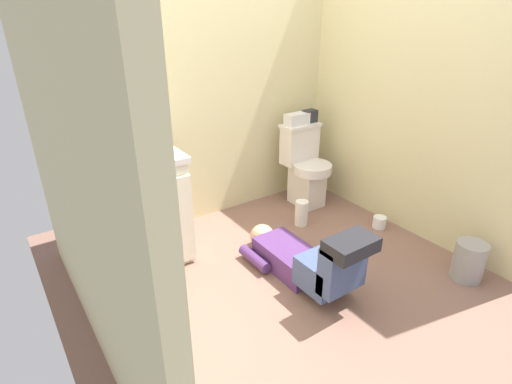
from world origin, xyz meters
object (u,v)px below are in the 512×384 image
(vanity_cabinet, at_px, (141,208))
(faucet, at_px, (125,142))
(tissue_box, at_px, (297,119))
(toiletry_bag, at_px, (310,116))
(bottle_green, at_px, (111,144))
(bottle_white, at_px, (120,138))
(toilet, at_px, (305,166))
(paper_towel_roll, at_px, (301,213))
(bottle_blue, at_px, (135,141))
(toilet_paper_roll, at_px, (379,222))
(person_plumber, at_px, (306,259))
(soap_dispenser, at_px, (97,146))
(trash_can, at_px, (469,261))
(bottle_clear, at_px, (142,137))

(vanity_cabinet, relative_size, faucet, 8.20)
(faucet, relative_size, tissue_box, 0.45)
(toiletry_bag, distance_m, bottle_green, 1.80)
(vanity_cabinet, distance_m, bottle_white, 0.51)
(toilet, distance_m, faucet, 1.66)
(toiletry_bag, xyz_separation_m, bottle_white, (-1.71, 0.00, 0.10))
(bottle_green, xyz_separation_m, paper_towel_roll, (1.39, -0.37, -0.78))
(bottle_blue, relative_size, toilet_paper_roll, 1.33)
(faucet, bearing_deg, person_plumber, -52.29)
(soap_dispenser, distance_m, bottle_blue, 0.24)
(faucet, height_order, toiletry_bag, faucet)
(trash_can, relative_size, paper_towel_roll, 1.27)
(tissue_box, height_order, bottle_white, bottle_white)
(bottle_green, bearing_deg, paper_towel_roll, -14.85)
(toilet_paper_roll, bearing_deg, trash_can, -94.28)
(vanity_cabinet, relative_size, bottle_white, 4.81)
(person_plumber, relative_size, tissue_box, 4.84)
(tissue_box, bearing_deg, trash_can, -83.08)
(vanity_cabinet, bearing_deg, trash_can, -40.80)
(faucet, relative_size, bottle_green, 0.70)
(toilet, bearing_deg, bottle_white, 176.72)
(toilet, height_order, tissue_box, tissue_box)
(vanity_cabinet, xyz_separation_m, soap_dispenser, (-0.19, 0.13, 0.47))
(bottle_white, height_order, bottle_clear, bottle_white)
(soap_dispenser, xyz_separation_m, paper_towel_roll, (1.47, -0.40, -0.78))
(tissue_box, bearing_deg, toiletry_bag, 0.00)
(bottle_green, xyz_separation_m, trash_can, (1.84, -1.59, -0.75))
(toiletry_bag, bearing_deg, faucet, 179.78)
(tissue_box, bearing_deg, bottle_blue, -176.97)
(vanity_cabinet, bearing_deg, toiletry_bag, 4.74)
(soap_dispenser, bearing_deg, paper_towel_roll, -15.11)
(vanity_cabinet, height_order, paper_towel_roll, vanity_cabinet)
(toilet_paper_roll, bearing_deg, bottle_blue, 156.80)
(bottle_blue, bearing_deg, vanity_cabinet, -122.38)
(trash_can, bearing_deg, bottle_blue, 137.44)
(tissue_box, relative_size, soap_dispenser, 1.33)
(bottle_green, distance_m, bottle_clear, 0.22)
(toilet_paper_roll, bearing_deg, paper_towel_roll, 140.74)
(person_plumber, xyz_separation_m, bottle_clear, (-0.68, 0.98, 0.72))
(faucet, bearing_deg, bottle_white, -170.61)
(bottle_blue, xyz_separation_m, paper_towel_roll, (1.24, -0.33, -0.78))
(person_plumber, distance_m, soap_dispenser, 1.58)
(toiletry_bag, bearing_deg, bottle_white, 179.94)
(bottle_clear, bearing_deg, soap_dispenser, 175.15)
(person_plumber, xyz_separation_m, toilet_paper_roll, (1.00, 0.19, -0.13))
(tissue_box, relative_size, bottle_blue, 1.51)
(tissue_box, bearing_deg, bottle_white, 179.94)
(bottle_green, relative_size, bottle_white, 0.84)
(bottle_green, xyz_separation_m, bottle_clear, (0.22, 0.00, 0.00))
(toilet, height_order, vanity_cabinet, vanity_cabinet)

